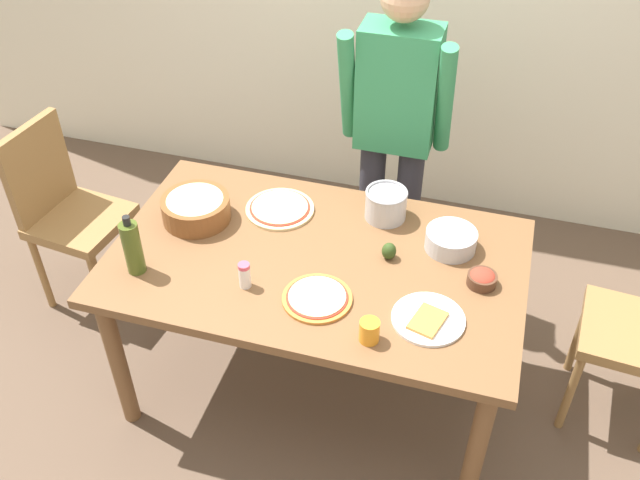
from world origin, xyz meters
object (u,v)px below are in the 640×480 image
(chair_wooden_left, at_px, (65,207))
(mixing_bowl_steel, at_px, (451,240))
(person_cook, at_px, (395,126))
(steel_pot, at_px, (386,204))
(small_sauce_bowl, at_px, (482,278))
(salt_shaker, at_px, (245,275))
(plate_with_slice, at_px, (428,319))
(pizza_raw_on_board, at_px, (280,208))
(pizza_cooked_on_tray, at_px, (317,298))
(avocado, at_px, (389,251))
(olive_oil_bottle, at_px, (132,247))
(cup_orange, at_px, (369,331))
(popcorn_bowl, at_px, (196,207))
(dining_table, at_px, (316,275))

(chair_wooden_left, bearing_deg, mixing_bowl_steel, -1.55)
(person_cook, xyz_separation_m, steel_pot, (0.06, -0.43, -0.11))
(small_sauce_bowl, relative_size, salt_shaker, 1.04)
(mixing_bowl_steel, bearing_deg, plate_with_slice, -92.17)
(pizza_raw_on_board, relative_size, salt_shaker, 2.72)
(person_cook, distance_m, small_sauce_bowl, 0.89)
(pizza_cooked_on_tray, bearing_deg, small_sauce_bowl, 24.10)
(pizza_cooked_on_tray, height_order, avocado, avocado)
(olive_oil_bottle, bearing_deg, chair_wooden_left, 143.37)
(olive_oil_bottle, height_order, cup_orange, olive_oil_bottle)
(small_sauce_bowl, xyz_separation_m, cup_orange, (-0.34, -0.39, 0.01))
(olive_oil_bottle, height_order, avocado, olive_oil_bottle)
(plate_with_slice, height_order, small_sauce_bowl, small_sauce_bowl)
(pizza_raw_on_board, relative_size, mixing_bowl_steel, 1.44)
(pizza_cooked_on_tray, xyz_separation_m, popcorn_bowl, (-0.61, 0.32, 0.05))
(olive_oil_bottle, xyz_separation_m, cup_orange, (0.92, -0.09, -0.07))
(dining_table, relative_size, mixing_bowl_steel, 8.00)
(chair_wooden_left, distance_m, cup_orange, 1.74)
(pizza_raw_on_board, bearing_deg, salt_shaker, -86.74)
(chair_wooden_left, height_order, steel_pot, chair_wooden_left)
(pizza_raw_on_board, height_order, pizza_cooked_on_tray, same)
(plate_with_slice, height_order, steel_pot, steel_pot)
(pizza_cooked_on_tray, bearing_deg, olive_oil_bottle, -176.78)
(steel_pot, relative_size, avocado, 2.48)
(mixing_bowl_steel, distance_m, salt_shaker, 0.82)
(mixing_bowl_steel, height_order, avocado, mixing_bowl_steel)
(pizza_raw_on_board, height_order, popcorn_bowl, popcorn_bowl)
(pizza_cooked_on_tray, relative_size, plate_with_slice, 0.98)
(mixing_bowl_steel, xyz_separation_m, salt_shaker, (-0.69, -0.43, 0.01))
(dining_table, height_order, plate_with_slice, plate_with_slice)
(chair_wooden_left, distance_m, pizza_raw_on_board, 1.11)
(pizza_cooked_on_tray, distance_m, small_sauce_bowl, 0.61)
(dining_table, distance_m, popcorn_bowl, 0.57)
(small_sauce_bowl, distance_m, steel_pot, 0.52)
(pizza_raw_on_board, bearing_deg, small_sauce_bowl, -14.03)
(person_cook, distance_m, mixing_bowl_steel, 0.67)
(popcorn_bowl, bearing_deg, person_cook, 43.90)
(person_cook, bearing_deg, dining_table, -100.55)
(olive_oil_bottle, bearing_deg, cup_orange, -5.86)
(chair_wooden_left, height_order, mixing_bowl_steel, chair_wooden_left)
(person_cook, relative_size, small_sauce_bowl, 14.73)
(person_cook, relative_size, cup_orange, 19.06)
(mixing_bowl_steel, bearing_deg, popcorn_bowl, -174.05)
(dining_table, xyz_separation_m, steel_pot, (0.20, 0.33, 0.16))
(popcorn_bowl, xyz_separation_m, mixing_bowl_steel, (1.03, 0.11, -0.02))
(pizza_raw_on_board, bearing_deg, dining_table, -46.63)
(salt_shaker, bearing_deg, person_cook, 70.46)
(pizza_raw_on_board, relative_size, pizza_cooked_on_tray, 1.13)
(chair_wooden_left, xyz_separation_m, avocado, (1.59, -0.17, 0.25))
(pizza_raw_on_board, bearing_deg, person_cook, 53.66)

